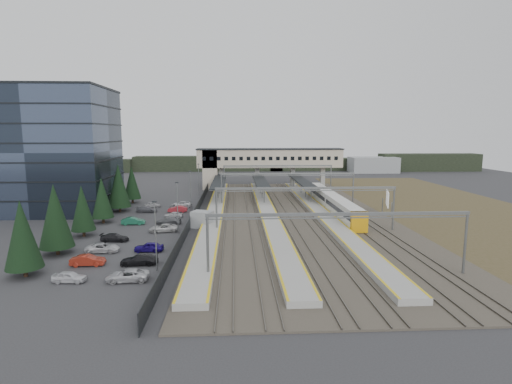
{
  "coord_description": "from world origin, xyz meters",
  "views": [
    {
      "loc": [
        1.02,
        -68.97,
        15.59
      ],
      "look_at": [
        4.97,
        8.38,
        4.0
      ],
      "focal_mm": 28.0,
      "sensor_mm": 36.0,
      "label": 1
    }
  ],
  "objects": [
    {
      "name": "billboard",
      "position": [
        29.47,
        3.53,
        3.13
      ],
      "size": [
        1.83,
        5.4,
        4.7
      ],
      "color": "slate",
      "rests_on": "ground"
    },
    {
      "name": "fence",
      "position": [
        -6.5,
        5.0,
        1.0
      ],
      "size": [
        0.08,
        90.0,
        2.0
      ],
      "color": "#26282B",
      "rests_on": "ground"
    },
    {
      "name": "car_park",
      "position": [
        -12.97,
        -8.18,
        0.61
      ],
      "size": [
        10.52,
        44.73,
        1.3
      ],
      "color": "silver",
      "rests_on": "ground"
    },
    {
      "name": "rail_corridor",
      "position": [
        9.34,
        5.0,
        0.29
      ],
      "size": [
        34.0,
        90.0,
        0.92
      ],
      "color": "#36332A",
      "rests_on": "ground"
    },
    {
      "name": "treeline_far",
      "position": [
        23.81,
        92.28,
        2.95
      ],
      "size": [
        170.0,
        19.0,
        7.0
      ],
      "color": "black",
      "rests_on": "ground"
    },
    {
      "name": "train",
      "position": [
        20.0,
        7.73,
        1.86
      ],
      "size": [
        2.6,
        36.16,
        3.28
      ],
      "color": "silver",
      "rests_on": "ground"
    },
    {
      "name": "scrub_east",
      "position": [
        45.0,
        5.0,
        0.03
      ],
      "size": [
        34.0,
        120.0,
        0.06
      ],
      "color": "#403A1D",
      "rests_on": "ground"
    },
    {
      "name": "canopies",
      "position": [
        7.0,
        27.0,
        3.92
      ],
      "size": [
        23.1,
        30.0,
        3.28
      ],
      "color": "black",
      "rests_on": "ground"
    },
    {
      "name": "gantries",
      "position": [
        12.0,
        3.0,
        6.0
      ],
      "size": [
        28.4,
        62.28,
        7.17
      ],
      "color": "slate",
      "rests_on": "ground"
    },
    {
      "name": "lampposts",
      "position": [
        -8.0,
        1.25,
        4.34
      ],
      "size": [
        0.5,
        53.25,
        8.07
      ],
      "color": "slate",
      "rests_on": "ground"
    },
    {
      "name": "footbridge",
      "position": [
        7.7,
        42.0,
        7.93
      ],
      "size": [
        40.4,
        6.4,
        11.2
      ],
      "color": "#BCAE97",
      "rests_on": "ground"
    },
    {
      "name": "office_building",
      "position": [
        -36.0,
        12.0,
        12.19
      ],
      "size": [
        24.3,
        18.3,
        24.3
      ],
      "color": "#354056",
      "rests_on": "ground"
    },
    {
      "name": "conifer_row",
      "position": [
        -22.0,
        -3.86,
        4.84
      ],
      "size": [
        4.42,
        49.82,
        9.5
      ],
      "color": "black",
      "rests_on": "ground"
    },
    {
      "name": "relay_cabin_far",
      "position": [
        -3.7,
        -3.0,
        1.06
      ],
      "size": [
        2.73,
        2.47,
        2.11
      ],
      "color": "gray",
      "rests_on": "ground"
    },
    {
      "name": "ground",
      "position": [
        0.0,
        0.0,
        0.0
      ],
      "size": [
        220.0,
        220.0,
        0.0
      ],
      "primitive_type": "plane",
      "color": "#2B2B2D",
      "rests_on": "ground"
    },
    {
      "name": "relay_cabin_near",
      "position": [
        -4.55,
        -4.14,
        1.36
      ],
      "size": [
        3.94,
        3.47,
        2.72
      ],
      "color": "gray",
      "rests_on": "ground"
    }
  ]
}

